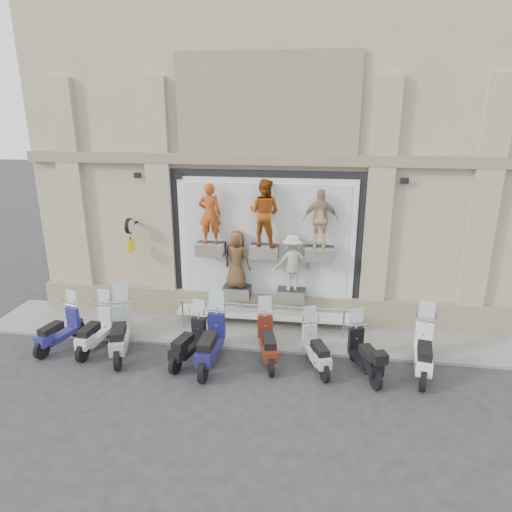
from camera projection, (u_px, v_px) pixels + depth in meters
The scene contains 15 objects.
ground at pixel (251, 372), 11.19m from camera, with size 90.00×90.00×0.00m, color #2B2B2D.
sidewalk at pixel (262, 331), 13.16m from camera, with size 16.00×2.20×0.08m, color gray.
building at pixel (280, 114), 15.94m from camera, with size 14.00×8.60×12.00m, color tan, non-canonical shape.
shop_vitrine at pixel (267, 246), 13.02m from camera, with size 5.60×0.95×4.30m.
guard_rail at pixel (261, 320), 12.93m from camera, with size 5.06×0.10×0.93m, color #9EA0A5, non-canonical shape.
clock_sign_bracket at pixel (130, 231), 13.18m from camera, with size 0.10×0.80×1.02m.
scooter_a at pixel (58, 323), 12.17m from camera, with size 0.51×1.76×1.43m, color navy, non-canonical shape.
scooter_b at pixel (94, 324), 12.07m from camera, with size 0.53×1.83×1.49m, color silver, non-canonical shape.
scooter_c at pixel (119, 325), 11.78m from camera, with size 0.61×2.10×1.71m, color gray, non-canonical shape.
scooter_d at pixel (188, 335), 11.50m from camera, with size 0.52×1.79×1.45m, color black, non-canonical shape.
scooter_e at pixel (210, 334), 11.27m from camera, with size 0.62×2.12×1.72m, color #16154C, non-canonical shape.
scooter_f at pixel (268, 334), 11.48m from camera, with size 0.55×1.89×1.53m, color #561A0E, non-canonical shape.
scooter_g at pixel (316, 342), 11.19m from camera, with size 0.51×1.73×1.41m, color #ABACB3, non-canonical shape.
scooter_h at pixel (365, 346), 10.93m from camera, with size 0.53×1.80×1.47m, color black, non-canonical shape.
scooter_i at pixel (425, 343), 10.90m from camera, with size 0.59×2.01×1.64m, color white, non-canonical shape.
Camera 1 is at (1.51, -9.66, 6.15)m, focal length 32.00 mm.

